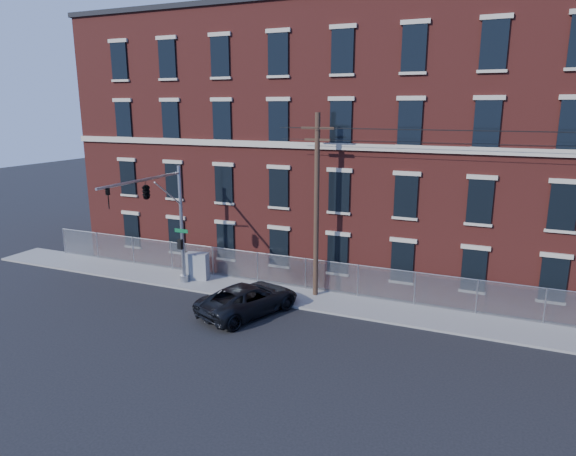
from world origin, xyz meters
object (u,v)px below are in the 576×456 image
(utility_cabinet, at_px, (197,266))
(traffic_signal_mast, at_px, (155,202))
(utility_pole_near, at_px, (317,203))
(pickup_truck, at_px, (249,299))

(utility_cabinet, bearing_deg, traffic_signal_mast, -109.78)
(utility_pole_near, xyz_separation_m, pickup_truck, (-2.36, -3.57, -4.56))
(traffic_signal_mast, xyz_separation_m, utility_pole_near, (8.00, 3.42, -0.05))
(pickup_truck, bearing_deg, utility_pole_near, -101.81)
(traffic_signal_mast, height_order, pickup_truck, traffic_signal_mast)
(utility_pole_near, bearing_deg, traffic_signal_mast, -156.86)
(traffic_signal_mast, distance_m, utility_cabinet, 5.42)
(traffic_signal_mast, bearing_deg, utility_cabinet, 81.30)
(utility_cabinet, bearing_deg, pickup_truck, -42.88)
(utility_pole_near, relative_size, pickup_truck, 1.78)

